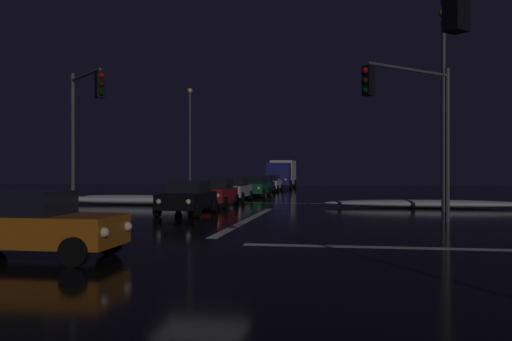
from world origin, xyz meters
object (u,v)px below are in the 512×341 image
sedan_red (215,192)px  box_truck (282,173)px  traffic_signal_ne (416,112)px  sedan_green (254,186)px  sedan_silver (233,189)px  sedan_blue (262,184)px  sedan_white (270,183)px  traffic_signal_nw (84,116)px  streetlamp_right_near (444,96)px  streetlamp_left_far (190,133)px  sedan_orange_crossing (29,224)px  sedan_black (188,197)px

sedan_red → box_truck: (0.28, 30.51, 0.91)m
sedan_red → traffic_signal_ne: 13.71m
sedan_green → box_truck: box_truck is taller
sedan_silver → sedan_blue: size_ratio=1.00×
sedan_red → sedan_green: bearing=88.2°
sedan_white → traffic_signal_nw: traffic_signal_nw is taller
sedan_green → streetlamp_right_near: (11.62, -13.65, 4.86)m
sedan_white → streetlamp_left_far: size_ratio=0.49×
box_truck → sedan_silver: bearing=-90.9°
sedan_green → streetlamp_left_far: (-5.77, 2.35, 4.26)m
sedan_white → traffic_signal_ne: 33.32m
sedan_green → sedan_orange_crossing: bearing=-90.7°
streetlamp_right_near → streetlamp_left_far: (-17.38, 16.00, -0.60)m
sedan_green → sedan_silver: bearing=-94.6°
box_truck → streetlamp_right_near: size_ratio=0.84×
sedan_red → sedan_blue: 16.95m
sedan_green → traffic_signal_nw: traffic_signal_nw is taller
sedan_black → streetlamp_right_near: bearing=16.5°
sedan_black → traffic_signal_nw: (-3.78, -2.68, 3.54)m
sedan_red → sedan_orange_crossing: same height
streetlamp_right_near → streetlamp_left_far: bearing=137.4°
box_truck → streetlamp_right_near: (11.70, -32.76, 3.95)m
traffic_signal_ne → streetlamp_right_near: bearing=72.4°
sedan_red → streetlamp_right_near: (11.98, -2.25, 4.86)m
sedan_blue → sedan_orange_crossing: (-0.07, -35.62, 0.00)m
sedan_silver → box_truck: (0.38, 24.92, 0.91)m
sedan_white → traffic_signal_nw: (-3.71, -31.25, 3.54)m
sedan_black → box_truck: 36.30m
sedan_blue → traffic_signal_ne: (9.82, -25.79, 3.45)m
sedan_black → sedan_white: 28.57m
sedan_blue → sedan_red: bearing=-90.2°
sedan_blue → box_truck: size_ratio=0.52×
sedan_green → traffic_signal_nw: 20.57m
sedan_black → streetlamp_left_far: size_ratio=0.49×
sedan_black → sedan_white: size_ratio=1.00×
sedan_red → box_truck: size_ratio=0.52×
sedan_green → traffic_signal_ne: size_ratio=0.71×
sedan_red → traffic_signal_nw: (-3.69, -8.46, 3.54)m
box_truck → sedan_orange_crossing: (-0.28, -49.18, -0.91)m
sedan_green → sedan_orange_crossing: 30.08m
sedan_green → sedan_white: 11.40m
sedan_orange_crossing → sedan_white: bearing=90.0°
box_truck → sedan_orange_crossing: size_ratio=1.91×
sedan_silver → box_truck: 24.94m
sedan_blue → streetlamp_left_far: streetlamp_left_far is taller
sedan_red → box_truck: box_truck is taller
box_truck → streetlamp_right_near: 35.01m
sedan_red → sedan_blue: (0.07, 16.95, 0.00)m
sedan_blue → traffic_signal_ne: 27.81m
sedan_silver → sedan_orange_crossing: 24.27m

